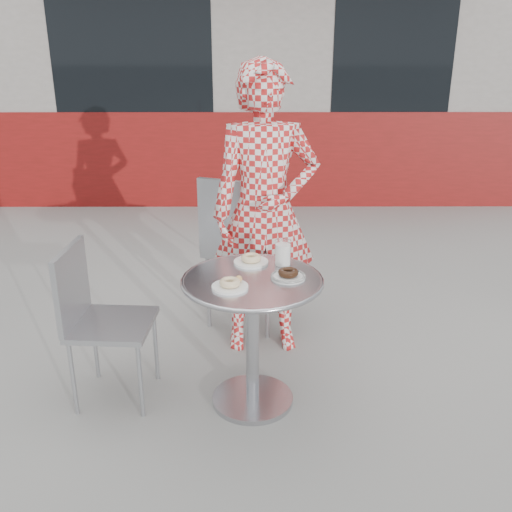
{
  "coord_description": "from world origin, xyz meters",
  "views": [
    {
      "loc": [
        0.01,
        -2.38,
        1.71
      ],
      "look_at": [
        0.02,
        0.15,
        0.74
      ],
      "focal_mm": 40.0,
      "sensor_mm": 36.0,
      "label": 1
    }
  ],
  "objects_px": {
    "chair_left": "(113,353)",
    "plate_checker": "(288,275)",
    "milk_cup": "(283,253)",
    "plate_near": "(230,284)",
    "bistro_table": "(252,310)",
    "plate_far": "(251,260)",
    "seated_person": "(265,212)",
    "chair_far": "(249,277)"
  },
  "relations": [
    {
      "from": "seated_person",
      "to": "plate_checker",
      "type": "xyz_separation_m",
      "value": [
        0.1,
        -0.59,
        -0.13
      ]
    },
    {
      "from": "bistro_table",
      "to": "plate_near",
      "type": "relative_size",
      "value": 4.11
    },
    {
      "from": "seated_person",
      "to": "bistro_table",
      "type": "bearing_deg",
      "value": -100.68
    },
    {
      "from": "plate_far",
      "to": "plate_near",
      "type": "distance_m",
      "value": 0.31
    },
    {
      "from": "plate_near",
      "to": "plate_checker",
      "type": "bearing_deg",
      "value": 22.87
    },
    {
      "from": "plate_far",
      "to": "plate_checker",
      "type": "distance_m",
      "value": 0.25
    },
    {
      "from": "seated_person",
      "to": "plate_far",
      "type": "distance_m",
      "value": 0.43
    },
    {
      "from": "chair_left",
      "to": "bistro_table",
      "type": "bearing_deg",
      "value": -91.04
    },
    {
      "from": "plate_far",
      "to": "milk_cup",
      "type": "distance_m",
      "value": 0.16
    },
    {
      "from": "seated_person",
      "to": "plate_checker",
      "type": "bearing_deg",
      "value": -84.75
    },
    {
      "from": "plate_checker",
      "to": "milk_cup",
      "type": "distance_m",
      "value": 0.17
    },
    {
      "from": "plate_near",
      "to": "milk_cup",
      "type": "xyz_separation_m",
      "value": [
        0.25,
        0.27,
        0.04
      ]
    },
    {
      "from": "plate_far",
      "to": "milk_cup",
      "type": "xyz_separation_m",
      "value": [
        0.16,
        -0.02,
        0.04
      ]
    },
    {
      "from": "seated_person",
      "to": "chair_far",
      "type": "bearing_deg",
      "value": 103.51
    },
    {
      "from": "seated_person",
      "to": "plate_checker",
      "type": "distance_m",
      "value": 0.61
    },
    {
      "from": "seated_person",
      "to": "milk_cup",
      "type": "relative_size",
      "value": 12.83
    },
    {
      "from": "seated_person",
      "to": "plate_near",
      "type": "height_order",
      "value": "seated_person"
    },
    {
      "from": "plate_near",
      "to": "milk_cup",
      "type": "bearing_deg",
      "value": 48.23
    },
    {
      "from": "plate_far",
      "to": "plate_checker",
      "type": "height_order",
      "value": "plate_far"
    },
    {
      "from": "bistro_table",
      "to": "plate_far",
      "type": "bearing_deg",
      "value": 91.97
    },
    {
      "from": "chair_left",
      "to": "plate_near",
      "type": "height_order",
      "value": "chair_left"
    },
    {
      "from": "bistro_table",
      "to": "chair_left",
      "type": "bearing_deg",
      "value": 175.4
    },
    {
      "from": "plate_far",
      "to": "plate_near",
      "type": "bearing_deg",
      "value": -106.96
    },
    {
      "from": "chair_left",
      "to": "milk_cup",
      "type": "bearing_deg",
      "value": -78.57
    },
    {
      "from": "chair_left",
      "to": "milk_cup",
      "type": "relative_size",
      "value": 6.3
    },
    {
      "from": "bistro_table",
      "to": "plate_checker",
      "type": "height_order",
      "value": "plate_checker"
    },
    {
      "from": "bistro_table",
      "to": "plate_near",
      "type": "xyz_separation_m",
      "value": [
        -0.1,
        -0.1,
        0.18
      ]
    },
    {
      "from": "bistro_table",
      "to": "plate_checker",
      "type": "xyz_separation_m",
      "value": [
        0.17,
        0.01,
        0.18
      ]
    },
    {
      "from": "bistro_table",
      "to": "plate_checker",
      "type": "distance_m",
      "value": 0.24
    },
    {
      "from": "chair_left",
      "to": "plate_near",
      "type": "relative_size",
      "value": 4.87
    },
    {
      "from": "chair_left",
      "to": "seated_person",
      "type": "bearing_deg",
      "value": -51.05
    },
    {
      "from": "plate_near",
      "to": "chair_far",
      "type": "bearing_deg",
      "value": 86.0
    },
    {
      "from": "chair_left",
      "to": "plate_far",
      "type": "relative_size",
      "value": 4.66
    },
    {
      "from": "chair_left",
      "to": "milk_cup",
      "type": "height_order",
      "value": "same"
    },
    {
      "from": "plate_far",
      "to": "plate_near",
      "type": "height_order",
      "value": "same"
    },
    {
      "from": "chair_left",
      "to": "plate_far",
      "type": "bearing_deg",
      "value": -75.14
    },
    {
      "from": "seated_person",
      "to": "plate_near",
      "type": "relative_size",
      "value": 9.91
    },
    {
      "from": "chair_far",
      "to": "plate_near",
      "type": "xyz_separation_m",
      "value": [
        -0.07,
        -1.0,
        0.39
      ]
    },
    {
      "from": "plate_far",
      "to": "milk_cup",
      "type": "height_order",
      "value": "milk_cup"
    },
    {
      "from": "bistro_table",
      "to": "chair_left",
      "type": "distance_m",
      "value": 0.74
    },
    {
      "from": "chair_far",
      "to": "chair_left",
      "type": "distance_m",
      "value": 1.07
    },
    {
      "from": "chair_left",
      "to": "plate_checker",
      "type": "relative_size",
      "value": 4.85
    }
  ]
}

